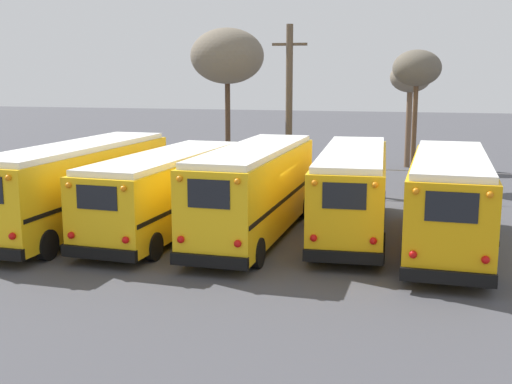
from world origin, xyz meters
The scene contains 11 objects.
ground_plane centered at (0.00, 0.00, 0.00)m, with size 160.00×160.00×0.00m, color #424247.
school_bus_0 centered at (-6.69, -0.78, 1.78)m, with size 2.91×10.67×3.28m.
school_bus_1 centered at (-3.35, -0.34, 1.61)m, with size 3.11×10.01×2.97m.
school_bus_2 centered at (0.00, -0.32, 1.79)m, with size 2.65×9.93×3.31m.
school_bus_3 centered at (3.35, 1.15, 1.71)m, with size 2.86×10.29×3.14m.
school_bus_4 centered at (6.69, -0.39, 1.75)m, with size 2.86×9.67×3.23m.
utility_pole centered at (-0.88, 10.40, 4.27)m, with size 1.80×0.35×8.32m.
bare_tree_0 centered at (5.05, 19.32, 5.49)m, with size 2.54×2.54×6.60m.
bare_tree_1 centered at (5.43, 12.25, 6.04)m, with size 2.49×2.49×7.08m.
bare_tree_2 centered at (-5.11, 13.56, 6.81)m, with size 4.20×4.20×8.42m.
fence_line centered at (0.00, 8.22, 0.98)m, with size 21.44×0.06×1.42m.
Camera 1 is at (5.53, -22.25, 5.86)m, focal length 45.00 mm.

